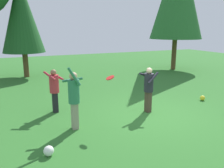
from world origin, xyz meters
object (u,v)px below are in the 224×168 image
(ball_white, at_px, (49,151))
(frisbee, at_px, (110,78))
(ball_yellow, at_px, (202,98))
(person_catcher, at_px, (149,86))
(person_bystander, at_px, (54,87))
(tree_left, at_px, (21,15))
(person_thrower, at_px, (74,95))

(ball_white, bearing_deg, frisbee, 27.81)
(ball_yellow, bearing_deg, person_catcher, -176.03)
(person_catcher, bearing_deg, person_bystander, -38.75)
(ball_white, relative_size, tree_left, 0.04)
(person_bystander, relative_size, frisbee, 5.88)
(person_catcher, bearing_deg, tree_left, -82.21)
(person_catcher, distance_m, frisbee, 1.89)
(ball_yellow, bearing_deg, frisbee, -171.79)
(person_thrower, relative_size, tree_left, 0.32)
(person_bystander, height_order, ball_white, person_bystander)
(person_catcher, height_order, person_bystander, person_catcher)
(person_thrower, bearing_deg, tree_left, 101.62)
(person_bystander, bearing_deg, person_thrower, -28.15)
(person_catcher, relative_size, frisbee, 6.09)
(person_bystander, bearing_deg, ball_yellow, 41.67)
(person_thrower, height_order, ball_yellow, person_thrower)
(person_thrower, xyz_separation_m, ball_white, (-1.01, -1.27, -0.95))
(person_catcher, relative_size, tree_left, 0.27)
(person_catcher, height_order, ball_white, person_catcher)
(person_catcher, bearing_deg, ball_yellow, 168.87)
(person_thrower, bearing_deg, person_bystander, 106.00)
(ball_yellow, xyz_separation_m, ball_white, (-6.80, -1.80, 0.02))
(person_bystander, xyz_separation_m, ball_white, (-0.73, -2.98, -0.82))
(person_thrower, relative_size, frisbee, 7.23)
(person_bystander, relative_size, ball_yellow, 7.66)
(person_bystander, xyz_separation_m, ball_yellow, (6.07, -1.18, -0.85))
(tree_left, bearing_deg, ball_yellow, -52.03)
(person_catcher, distance_m, ball_yellow, 3.05)
(ball_yellow, height_order, ball_white, ball_white)
(person_thrower, distance_m, person_catcher, 2.89)
(person_bystander, height_order, ball_yellow, person_bystander)
(person_catcher, height_order, frisbee, person_catcher)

